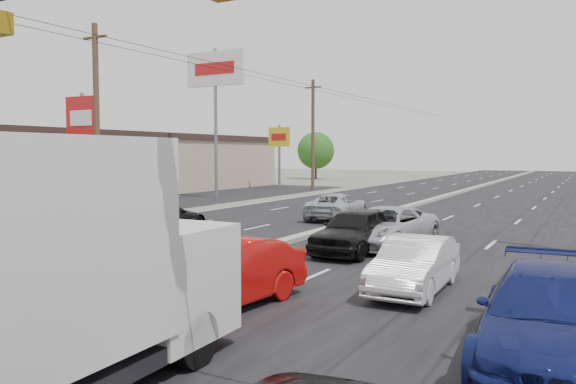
# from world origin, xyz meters

# --- Properties ---
(road_surface) EXTENTS (20.00, 160.00, 0.02)m
(road_surface) POSITION_xyz_m (0.00, 30.00, 0.00)
(road_surface) COLOR black
(road_surface) RESTS_ON ground
(center_median) EXTENTS (0.50, 160.00, 0.20)m
(center_median) POSITION_xyz_m (0.00, 30.00, 0.10)
(center_median) COLOR gray
(center_median) RESTS_ON ground
(strip_mall) EXTENTS (12.00, 42.00, 4.60)m
(strip_mall) POSITION_xyz_m (-26.00, 25.00, 2.30)
(strip_mall) COLOR tan
(strip_mall) RESTS_ON ground
(parking_lot) EXTENTS (10.00, 42.00, 0.02)m
(parking_lot) POSITION_xyz_m (-17.00, 25.00, 0.00)
(parking_lot) COLOR black
(parking_lot) RESTS_ON ground
(utility_pole_left_b) EXTENTS (1.60, 0.30, 10.00)m
(utility_pole_left_b) POSITION_xyz_m (-12.50, 15.00, 5.11)
(utility_pole_left_b) COLOR #422D1E
(utility_pole_left_b) RESTS_ON ground
(utility_pole_left_c) EXTENTS (1.60, 0.30, 10.00)m
(utility_pole_left_c) POSITION_xyz_m (-12.50, 40.00, 5.11)
(utility_pole_left_c) COLOR #422D1E
(utility_pole_left_c) RESTS_ON ground
(pole_sign_mid) EXTENTS (2.60, 0.25, 7.00)m
(pole_sign_mid) POSITION_xyz_m (-17.00, 18.00, 5.11)
(pole_sign_mid) COLOR slate
(pole_sign_mid) RESTS_ON ground
(pole_sign_billboard) EXTENTS (5.00, 0.25, 11.00)m
(pole_sign_billboard) POSITION_xyz_m (-14.50, 28.00, 8.87)
(pole_sign_billboard) COLOR slate
(pole_sign_billboard) RESTS_ON ground
(pole_sign_far) EXTENTS (2.20, 0.25, 6.00)m
(pole_sign_far) POSITION_xyz_m (-16.00, 40.00, 4.41)
(pole_sign_far) COLOR slate
(pole_sign_far) RESTS_ON ground
(tree_left_far) EXTENTS (4.80, 4.80, 6.12)m
(tree_left_far) POSITION_xyz_m (-22.00, 60.00, 3.72)
(tree_left_far) COLOR #382619
(tree_left_far) RESTS_ON ground
(box_truck) EXTENTS (2.74, 7.24, 3.63)m
(box_truck) POSITION_xyz_m (3.66, -1.27, 1.86)
(box_truck) COLOR black
(box_truck) RESTS_ON ground
(red_sedan) EXTENTS (2.18, 4.80, 1.53)m
(red_sedan) POSITION_xyz_m (3.00, 4.14, 0.76)
(red_sedan) COLOR #B00D0A
(red_sedan) RESTS_ON ground
(queue_car_a) EXTENTS (1.88, 4.53, 1.53)m
(queue_car_a) POSITION_xyz_m (3.00, 12.03, 0.77)
(queue_car_a) COLOR black
(queue_car_a) RESTS_ON ground
(queue_car_b) EXTENTS (1.48, 4.05, 1.33)m
(queue_car_b) POSITION_xyz_m (6.32, 7.76, 0.66)
(queue_car_b) COLOR silver
(queue_car_b) RESTS_ON ground
(queue_car_c) EXTENTS (3.02, 5.44, 1.44)m
(queue_car_c) POSITION_xyz_m (3.50, 13.72, 0.72)
(queue_car_c) COLOR #B2B4BA
(queue_car_c) RESTS_ON ground
(queue_car_d) EXTENTS (2.42, 5.40, 1.54)m
(queue_car_d) POSITION_xyz_m (9.60, 4.08, 0.77)
(queue_car_d) COLOR #101854
(queue_car_d) RESTS_ON ground
(oncoming_near) EXTENTS (2.60, 5.30, 1.48)m
(oncoming_near) POSITION_xyz_m (-5.38, 11.56, 0.74)
(oncoming_near) COLOR black
(oncoming_near) RESTS_ON ground
(oncoming_far) EXTENTS (2.74, 5.03, 1.34)m
(oncoming_far) POSITION_xyz_m (-1.46, 20.57, 0.67)
(oncoming_far) COLOR #A5A9AD
(oncoming_far) RESTS_ON ground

